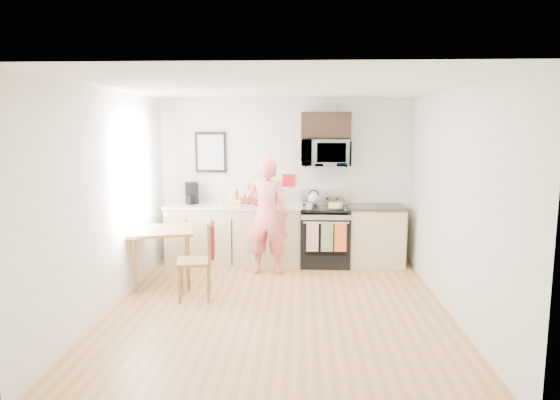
{
  "coord_description": "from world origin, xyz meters",
  "views": [
    {
      "loc": [
        0.26,
        -5.71,
        2.17
      ],
      "look_at": [
        -0.03,
        1.0,
        1.17
      ],
      "focal_mm": 32.0,
      "sensor_mm": 36.0,
      "label": 1
    }
  ],
  "objects_px": {
    "microwave": "(325,153)",
    "person": "(267,216)",
    "dining_table": "(162,235)",
    "cake": "(335,206)",
    "range": "(325,237)",
    "chair": "(205,249)"
  },
  "relations": [
    {
      "from": "dining_table",
      "to": "range",
      "type": "bearing_deg",
      "value": 25.37
    },
    {
      "from": "dining_table",
      "to": "cake",
      "type": "bearing_deg",
      "value": 20.28
    },
    {
      "from": "cake",
      "to": "chair",
      "type": "bearing_deg",
      "value": -139.89
    },
    {
      "from": "cake",
      "to": "range",
      "type": "bearing_deg",
      "value": 129.3
    },
    {
      "from": "chair",
      "to": "range",
      "type": "bearing_deg",
      "value": 37.59
    },
    {
      "from": "range",
      "to": "microwave",
      "type": "xyz_separation_m",
      "value": [
        -0.0,
        0.1,
        1.32
      ]
    },
    {
      "from": "person",
      "to": "dining_table",
      "type": "relative_size",
      "value": 1.98
    },
    {
      "from": "range",
      "to": "microwave",
      "type": "bearing_deg",
      "value": 90.06
    },
    {
      "from": "range",
      "to": "cake",
      "type": "bearing_deg",
      "value": -50.7
    },
    {
      "from": "microwave",
      "to": "person",
      "type": "height_order",
      "value": "microwave"
    },
    {
      "from": "dining_table",
      "to": "chair",
      "type": "distance_m",
      "value": 0.9
    },
    {
      "from": "range",
      "to": "chair",
      "type": "xyz_separation_m",
      "value": [
        -1.57,
        -1.63,
        0.2
      ]
    },
    {
      "from": "chair",
      "to": "microwave",
      "type": "bearing_deg",
      "value": 39.36
    },
    {
      "from": "range",
      "to": "microwave",
      "type": "height_order",
      "value": "microwave"
    },
    {
      "from": "cake",
      "to": "microwave",
      "type": "bearing_deg",
      "value": 117.54
    },
    {
      "from": "chair",
      "to": "cake",
      "type": "xyz_separation_m",
      "value": [
        1.72,
        1.45,
        0.33
      ]
    },
    {
      "from": "chair",
      "to": "person",
      "type": "bearing_deg",
      "value": 49.21
    },
    {
      "from": "person",
      "to": "cake",
      "type": "bearing_deg",
      "value": -155.47
    },
    {
      "from": "person",
      "to": "range",
      "type": "bearing_deg",
      "value": -142.92
    },
    {
      "from": "microwave",
      "to": "person",
      "type": "relative_size",
      "value": 0.44
    },
    {
      "from": "dining_table",
      "to": "cake",
      "type": "xyz_separation_m",
      "value": [
        2.43,
        0.9,
        0.28
      ]
    },
    {
      "from": "person",
      "to": "dining_table",
      "type": "bearing_deg",
      "value": 27.53
    }
  ]
}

